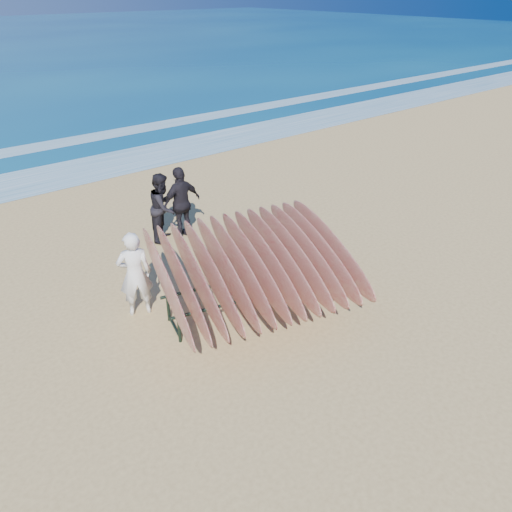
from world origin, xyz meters
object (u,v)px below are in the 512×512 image
Objects in this scene: person_white at (135,274)px; person_dark_b at (182,203)px; surfboard_rack at (254,264)px; person_dark_a at (163,207)px.

person_dark_b is at bearing -116.33° from person_white.
person_white is at bearing 38.48° from person_dark_b.
person_dark_b is at bearing 94.22° from surfboard_rack.
person_dark_b is (0.63, 3.36, -0.12)m from surfboard_rack.
surfboard_rack is 2.44× the size of person_dark_a.
person_white reaches higher than person_dark_a.
person_dark_b reaches higher than person_dark_a.
surfboard_rack is at bearing 74.89° from person_dark_b.
person_dark_b reaches higher than person_white.
surfboard_rack is 2.41× the size of person_white.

